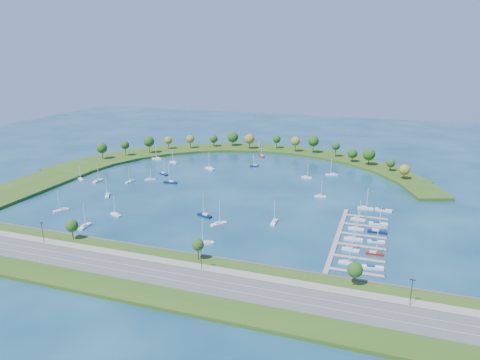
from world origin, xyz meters
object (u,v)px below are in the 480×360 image
(moored_boat_1, at_px, (205,215))
(moored_boat_21, at_px, (204,243))
(moored_boat_16, at_px, (210,168))
(docked_boat_10, at_px, (365,208))
(moored_boat_13, at_px, (173,162))
(docked_boat_0, at_px, (347,262))
(moored_boat_2, at_px, (332,174))
(docked_boat_3, at_px, (374,253))
(moored_boat_7, at_px, (262,156))
(moored_boat_9, at_px, (130,181))
(docked_boat_2, at_px, (351,249))
(moored_boat_3, at_px, (116,214))
(moored_boat_14, at_px, (307,177))
(moored_boat_20, at_px, (320,196))
(moored_boat_10, at_px, (219,223))
(moored_boat_11, at_px, (254,165))
(docked_boat_5, at_px, (376,241))
(harbor_tower, at_px, (260,144))
(moored_boat_18, at_px, (157,158))
(moored_boat_8, at_px, (81,179))
(docked_boat_8, at_px, (358,219))
(moored_boat_6, at_px, (98,180))
(docked_boat_9, at_px, (378,224))
(moored_boat_12, at_px, (61,210))
(docked_boat_6, at_px, (356,228))
(docked_boat_7, at_px, (377,231))
(dock_system, at_px, (353,239))
(docked_boat_1, at_px, (373,267))
(moored_boat_5, at_px, (171,182))
(docked_boat_11, at_px, (383,210))
(docked_boat_4, at_px, (353,239))
(moored_boat_17, at_px, (164,173))
(moored_boat_4, at_px, (85,226))
(moored_boat_19, at_px, (150,179))
(moored_boat_15, at_px, (274,222))

(moored_boat_1, xyz_separation_m, moored_boat_21, (14.77, -34.13, -0.00))
(moored_boat_16, xyz_separation_m, docked_boat_10, (118.58, -52.46, -0.02))
(moored_boat_13, xyz_separation_m, docked_boat_0, (152.14, -133.70, 0.01))
(moored_boat_2, distance_m, docked_boat_3, 129.66)
(moored_boat_7, distance_m, moored_boat_9, 120.65)
(docked_boat_2, bearing_deg, moored_boat_3, -176.26)
(moored_boat_14, xyz_separation_m, moored_boat_20, (16.02, -39.39, -0.00))
(moored_boat_10, relative_size, moored_boat_11, 1.25)
(docked_boat_0, height_order, docked_boat_5, docked_boat_0)
(harbor_tower, relative_size, moored_boat_18, 0.36)
(moored_boat_8, height_order, docked_boat_8, docked_boat_8)
(moored_boat_6, distance_m, docked_boat_2, 185.05)
(docked_boat_5, relative_size, docked_boat_9, 0.85)
(docked_boat_2, relative_size, docked_boat_5, 1.40)
(moored_boat_9, distance_m, moored_boat_21, 118.54)
(harbor_tower, relative_size, moored_boat_16, 0.33)
(docked_boat_2, bearing_deg, docked_boat_0, -84.82)
(moored_boat_12, height_order, moored_boat_16, moored_boat_16)
(moored_boat_20, relative_size, docked_boat_6, 0.93)
(moored_boat_13, bearing_deg, moored_boat_12, 98.66)
(moored_boat_2, relative_size, moored_boat_20, 1.20)
(moored_boat_10, distance_m, docked_boat_7, 80.43)
(moored_boat_1, height_order, moored_boat_9, moored_boat_1)
(moored_boat_13, relative_size, docked_boat_3, 0.93)
(dock_system, distance_m, moored_boat_9, 162.18)
(moored_boat_14, bearing_deg, moored_boat_20, -64.43)
(harbor_tower, relative_size, docked_boat_1, 0.49)
(moored_boat_11, bearing_deg, moored_boat_6, 11.68)
(moored_boat_5, height_order, docked_boat_11, moored_boat_5)
(moored_boat_13, bearing_deg, docked_boat_4, 157.06)
(moored_boat_5, height_order, moored_boat_9, moored_boat_5)
(docked_boat_2, bearing_deg, moored_boat_9, 163.53)
(moored_boat_8, relative_size, moored_boat_16, 0.81)
(moored_boat_17, bearing_deg, docked_boat_11, 19.70)
(moored_boat_4, bearing_deg, moored_boat_8, 35.33)
(moored_boat_9, relative_size, docked_boat_2, 0.91)
(moored_boat_18, height_order, docked_boat_7, docked_boat_7)
(moored_boat_20, bearing_deg, moored_boat_18, 148.37)
(moored_boat_18, relative_size, moored_boat_19, 1.16)
(docked_boat_3, bearing_deg, docked_boat_11, 87.05)
(moored_boat_19, xyz_separation_m, docked_boat_0, (144.32, -83.49, 0.01))
(docked_boat_5, bearing_deg, docked_boat_4, 176.65)
(docked_boat_6, relative_size, docked_boat_10, 0.88)
(moored_boat_15, distance_m, docked_boat_6, 41.81)
(moored_boat_5, relative_size, moored_boat_15, 1.09)
(moored_boat_1, relative_size, moored_boat_9, 1.28)
(moored_boat_11, distance_m, docked_boat_11, 121.78)
(moored_boat_6, xyz_separation_m, docked_boat_7, (187.16, -29.50, 0.04))
(docked_boat_6, bearing_deg, moored_boat_1, -177.72)
(docked_boat_10, bearing_deg, docked_boat_7, -81.87)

